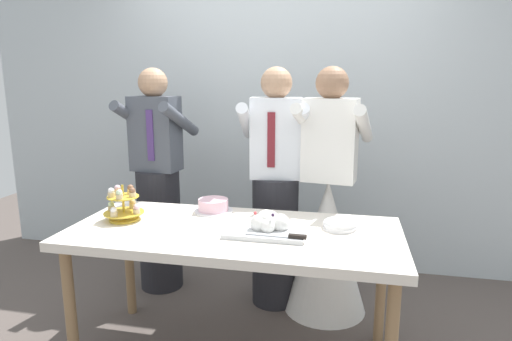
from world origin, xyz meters
The scene contains 9 objects.
rear_wall centered at (0.00, 1.43, 1.45)m, with size 5.20×0.10×2.90m, color silver.
dessert_table centered at (0.00, 0.00, 0.70)m, with size 1.80×0.80×0.78m.
cupcake_stand centered at (-0.66, 0.02, 0.86)m, with size 0.23×0.23×0.21m.
main_cake_tray centered at (0.19, -0.01, 0.82)m, with size 0.44×0.31×0.13m.
plate_stack centered at (0.57, 0.12, 0.80)m, with size 0.18×0.18×0.04m.
round_cake centered at (-0.20, 0.28, 0.81)m, with size 0.24×0.24×0.08m.
person_groom centered at (0.11, 0.68, 0.75)m, with size 0.52×0.54×1.66m.
person_bride centered at (0.48, 0.65, 0.58)m, with size 0.56×0.56×1.66m.
person_guest centered at (-0.78, 0.74, 0.75)m, with size 0.50×0.53×1.66m.
Camera 1 is at (0.59, -2.17, 1.57)m, focal length 30.33 mm.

